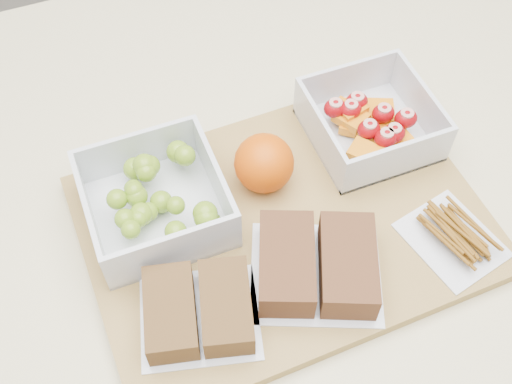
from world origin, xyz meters
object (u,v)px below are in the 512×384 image
(grape_container, at_px, (157,199))
(fruit_container, at_px, (370,123))
(orange, at_px, (264,163))
(cutting_board, at_px, (284,225))
(sandwich_bag_left, at_px, (198,310))
(pretzel_bag, at_px, (454,235))
(sandwich_bag_center, at_px, (317,265))

(grape_container, xyz_separation_m, fruit_container, (0.26, 0.01, -0.00))
(grape_container, bearing_deg, orange, -1.08)
(cutting_board, bearing_deg, sandwich_bag_left, -150.24)
(grape_container, relative_size, pretzel_bag, 1.23)
(fruit_container, height_order, sandwich_bag_left, fruit_container)
(cutting_board, distance_m, orange, 0.07)
(sandwich_bag_left, distance_m, sandwich_bag_center, 0.12)
(cutting_board, height_order, pretzel_bag, pretzel_bag)
(fruit_container, xyz_separation_m, pretzel_bag, (0.02, -0.16, -0.01))
(cutting_board, relative_size, sandwich_bag_center, 2.53)
(cutting_board, distance_m, grape_container, 0.14)
(orange, distance_m, pretzel_bag, 0.21)
(fruit_container, bearing_deg, cutting_board, -151.65)
(cutting_board, bearing_deg, pretzel_bag, -30.61)
(orange, xyz_separation_m, sandwich_bag_left, (-0.12, -0.13, -0.02))
(grape_container, height_order, sandwich_bag_left, grape_container)
(sandwich_bag_center, xyz_separation_m, pretzel_bag, (0.15, -0.02, -0.01))
(grape_container, height_order, orange, orange)
(cutting_board, bearing_deg, orange, 89.83)
(orange, height_order, sandwich_bag_left, orange)
(orange, xyz_separation_m, pretzel_bag, (0.16, -0.14, -0.02))
(sandwich_bag_center, bearing_deg, cutting_board, 93.76)
(cutting_board, bearing_deg, fruit_container, 27.03)
(cutting_board, xyz_separation_m, fruit_container, (0.14, 0.07, 0.03))
(grape_container, distance_m, sandwich_bag_left, 0.13)
(grape_container, xyz_separation_m, pretzel_bag, (0.28, -0.15, -0.01))
(fruit_container, bearing_deg, sandwich_bag_left, -150.36)
(sandwich_bag_left, bearing_deg, grape_container, 90.59)
(cutting_board, height_order, orange, orange)
(cutting_board, xyz_separation_m, sandwich_bag_center, (0.00, -0.07, 0.03))
(cutting_board, bearing_deg, grape_container, 152.56)
(cutting_board, distance_m, sandwich_bag_left, 0.14)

